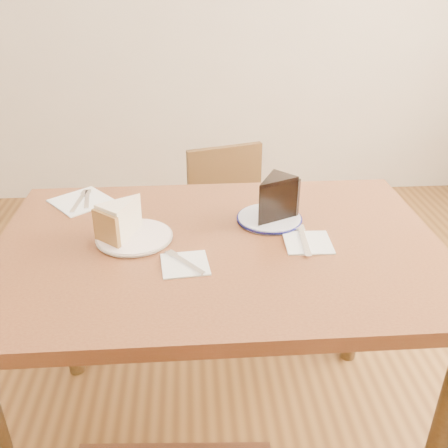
% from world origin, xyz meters
% --- Properties ---
extents(ground, '(4.00, 4.00, 0.00)m').
position_xyz_m(ground, '(0.00, 0.00, 0.00)').
color(ground, '#492C13').
rests_on(ground, ground).
extents(table, '(1.20, 0.80, 0.75)m').
position_xyz_m(table, '(0.00, 0.00, 0.65)').
color(table, '#482413').
rests_on(table, ground).
extents(chair_far, '(0.46, 0.46, 0.76)m').
position_xyz_m(chair_far, '(0.10, 0.64, 0.42)').
color(chair_far, '#34200F').
rests_on(chair_far, ground).
extents(plate_cream, '(0.20, 0.20, 0.01)m').
position_xyz_m(plate_cream, '(-0.23, 0.04, 0.76)').
color(plate_cream, white).
rests_on(plate_cream, table).
extents(plate_navy, '(0.18, 0.18, 0.01)m').
position_xyz_m(plate_navy, '(0.15, 0.12, 0.76)').
color(plate_navy, white).
rests_on(plate_navy, table).
extents(carrot_cake, '(0.15, 0.15, 0.09)m').
position_xyz_m(carrot_cake, '(-0.25, 0.05, 0.80)').
color(carrot_cake, '#F2E7C8').
rests_on(carrot_cake, plate_cream).
extents(chocolate_cake, '(0.15, 0.15, 0.11)m').
position_xyz_m(chocolate_cake, '(0.16, 0.11, 0.82)').
color(chocolate_cake, black).
rests_on(chocolate_cake, plate_navy).
extents(napkin_cream, '(0.13, 0.13, 0.00)m').
position_xyz_m(napkin_cream, '(-0.09, -0.11, 0.75)').
color(napkin_cream, white).
rests_on(napkin_cream, table).
extents(napkin_navy, '(0.13, 0.13, 0.00)m').
position_xyz_m(napkin_navy, '(0.24, -0.02, 0.75)').
color(napkin_navy, white).
rests_on(napkin_navy, table).
extents(napkin_spare, '(0.23, 0.23, 0.00)m').
position_xyz_m(napkin_spare, '(-0.42, 0.29, 0.75)').
color(napkin_spare, white).
rests_on(napkin_spare, table).
extents(fork_cream, '(0.10, 0.12, 0.00)m').
position_xyz_m(fork_cream, '(-0.09, -0.10, 0.76)').
color(fork_cream, silver).
rests_on(fork_cream, napkin_cream).
extents(knife_navy, '(0.03, 0.17, 0.00)m').
position_xyz_m(knife_navy, '(0.23, -0.01, 0.76)').
color(knife_navy, silver).
rests_on(knife_navy, napkin_navy).
extents(fork_spare, '(0.03, 0.14, 0.00)m').
position_xyz_m(fork_spare, '(-0.40, 0.30, 0.76)').
color(fork_spare, silver).
rests_on(fork_spare, napkin_spare).
extents(knife_spare, '(0.03, 0.16, 0.00)m').
position_xyz_m(knife_spare, '(-0.42, 0.28, 0.76)').
color(knife_spare, silver).
rests_on(knife_spare, napkin_spare).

